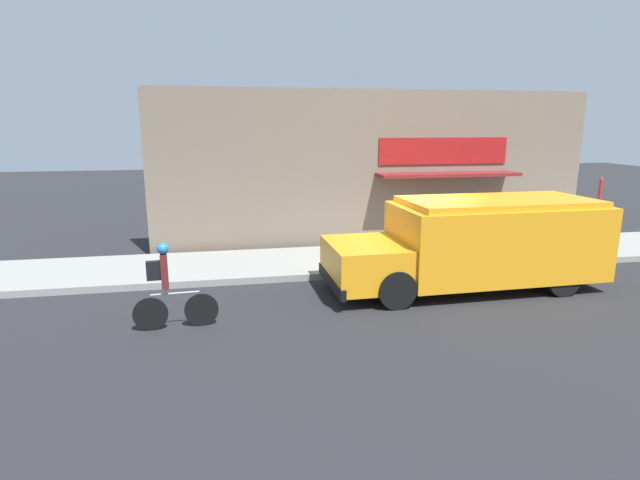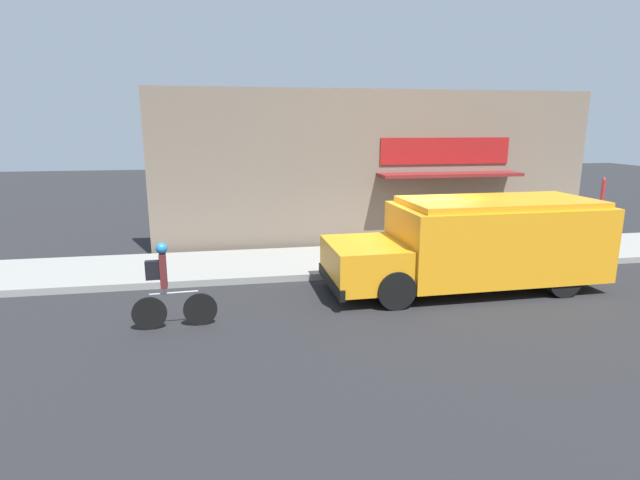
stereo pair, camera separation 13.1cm
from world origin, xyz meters
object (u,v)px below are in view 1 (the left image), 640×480
stop_sign_post (599,202)px  trash_bin (453,230)px  school_bus (477,242)px  cyclist (168,288)px

stop_sign_post → trash_bin: bearing=154.0°
school_bus → stop_sign_post: stop_sign_post is taller
stop_sign_post → cyclist: bearing=-164.8°
cyclist → trash_bin: bearing=28.1°
stop_sign_post → trash_bin: (-3.65, 1.78, -1.05)m
school_bus → trash_bin: (1.22, 3.77, -0.52)m
cyclist → stop_sign_post: bearing=12.0°
cyclist → stop_sign_post: size_ratio=0.77×
cyclist → stop_sign_post: 12.35m
school_bus → stop_sign_post: (4.87, 1.99, 0.53)m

